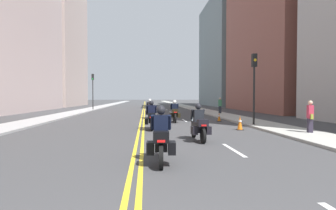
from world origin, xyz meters
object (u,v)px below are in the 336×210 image
traffic_cone_1 (219,117)px  motorcycle_0 (161,139)px  motorcycle_2 (151,118)px  traffic_light_far (93,85)px  motorcycle_4 (150,111)px  pedestrian_1 (310,117)px  motorcycle_1 (199,125)px  pedestrian_0 (220,106)px  traffic_cone_0 (240,123)px  traffic_light_near (254,76)px  motorcycle_3 (175,113)px

traffic_cone_1 → motorcycle_0: bearing=-111.6°
motorcycle_2 → traffic_light_far: size_ratio=0.43×
motorcycle_4 → pedestrian_1: size_ratio=1.33×
motorcycle_1 → pedestrian_0: 18.17m
traffic_cone_0 → pedestrian_0: 13.97m
motorcycle_0 → traffic_cone_1: size_ratio=3.33×
motorcycle_4 → traffic_cone_1: 6.05m
pedestrian_1 → traffic_light_near: bearing=-149.0°
motorcycle_0 → traffic_cone_1: (5.07, 12.77, -0.33)m
traffic_light_near → pedestrian_1: (1.20, -3.94, -2.25)m
motorcycle_0 → traffic_cone_0: (4.77, 7.31, -0.27)m
motorcycle_1 → motorcycle_3: size_ratio=1.04×
traffic_cone_1 → pedestrian_1: bearing=-72.8°
traffic_cone_1 → pedestrian_1: pedestrian_1 is taller
motorcycle_0 → motorcycle_1: 4.14m
traffic_cone_1 → pedestrian_0: bearing=74.3°
motorcycle_0 → traffic_light_far: 31.98m
motorcycle_4 → motorcycle_3: bearing=-65.7°
motorcycle_4 → pedestrian_0: size_ratio=1.25×
motorcycle_1 → traffic_light_near: 7.36m
pedestrian_0 → motorcycle_2: bearing=-100.0°
traffic_cone_1 → motorcycle_3: bearing=-171.4°
motorcycle_0 → motorcycle_4: (-0.05, 15.97, 0.02)m
motorcycle_2 → pedestrian_0: bearing=60.8°
motorcycle_2 → motorcycle_3: size_ratio=0.99×
motorcycle_3 → traffic_light_far: bearing=118.6°
motorcycle_4 → traffic_light_near: 9.67m
traffic_cone_0 → traffic_cone_1: size_ratio=1.21×
motorcycle_1 → motorcycle_3: motorcycle_3 is taller
motorcycle_0 → motorcycle_2: motorcycle_2 is taller
motorcycle_1 → pedestrian_1: size_ratio=1.34×
motorcycle_1 → motorcycle_4: motorcycle_4 is taller
motorcycle_0 → traffic_light_far: bearing=106.7°
traffic_light_near → motorcycle_0: bearing=-124.6°
traffic_cone_0 → traffic_light_near: traffic_light_near is taller
traffic_cone_0 → traffic_light_far: 26.83m
motorcycle_0 → traffic_cone_0: motorcycle_0 is taller
traffic_light_far → traffic_cone_1: bearing=-55.2°
motorcycle_3 → pedestrian_1: bearing=-48.8°
motorcycle_3 → motorcycle_4: 4.09m
motorcycle_0 → traffic_cone_0: size_ratio=2.76×
motorcycle_4 → pedestrian_1: bearing=-55.9°
motorcycle_3 → traffic_cone_1: motorcycle_3 is taller
motorcycle_3 → traffic_cone_0: 5.85m
motorcycle_3 → traffic_light_near: traffic_light_near is taller
motorcycle_2 → traffic_cone_1: motorcycle_2 is taller
motorcycle_3 → motorcycle_4: size_ratio=0.97×
motorcycle_0 → traffic_light_near: bearing=58.3°
motorcycle_3 → motorcycle_1: bearing=-87.0°
motorcycle_4 → traffic_light_near: bearing=-48.2°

